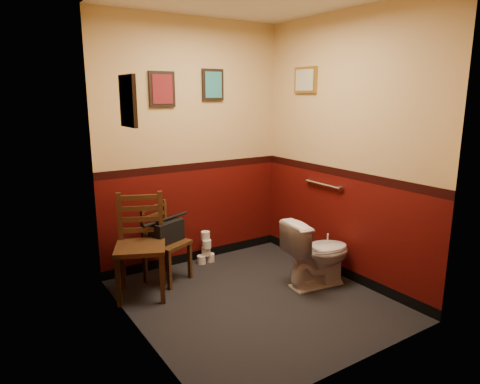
# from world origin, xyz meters

# --- Properties ---
(floor) EXTENTS (2.20, 2.40, 0.00)m
(floor) POSITION_xyz_m (0.00, 0.00, 0.00)
(floor) COLOR black
(floor) RESTS_ON ground
(wall_back) EXTENTS (2.20, 0.00, 2.70)m
(wall_back) POSITION_xyz_m (0.00, 1.20, 1.35)
(wall_back) COLOR #460A07
(wall_back) RESTS_ON ground
(wall_front) EXTENTS (2.20, 0.00, 2.70)m
(wall_front) POSITION_xyz_m (0.00, -1.20, 1.35)
(wall_front) COLOR #460A07
(wall_front) RESTS_ON ground
(wall_left) EXTENTS (0.00, 2.40, 2.70)m
(wall_left) POSITION_xyz_m (-1.10, 0.00, 1.35)
(wall_left) COLOR #460A07
(wall_left) RESTS_ON ground
(wall_right) EXTENTS (0.00, 2.40, 2.70)m
(wall_right) POSITION_xyz_m (1.10, 0.00, 1.35)
(wall_right) COLOR #460A07
(wall_right) RESTS_ON ground
(grab_bar) EXTENTS (0.05, 0.56, 0.06)m
(grab_bar) POSITION_xyz_m (1.07, 0.25, 0.95)
(grab_bar) COLOR silver
(grab_bar) RESTS_ON wall_right
(framed_print_back_a) EXTENTS (0.28, 0.04, 0.36)m
(framed_print_back_a) POSITION_xyz_m (-0.35, 1.18, 1.95)
(framed_print_back_a) COLOR black
(framed_print_back_a) RESTS_ON wall_back
(framed_print_back_b) EXTENTS (0.26, 0.04, 0.34)m
(framed_print_back_b) POSITION_xyz_m (0.25, 1.18, 2.00)
(framed_print_back_b) COLOR black
(framed_print_back_b) RESTS_ON wall_back
(framed_print_left) EXTENTS (0.04, 0.30, 0.38)m
(framed_print_left) POSITION_xyz_m (-1.08, 0.10, 1.85)
(framed_print_left) COLOR black
(framed_print_left) RESTS_ON wall_left
(framed_print_right) EXTENTS (0.04, 0.34, 0.28)m
(framed_print_right) POSITION_xyz_m (1.08, 0.60, 2.05)
(framed_print_right) COLOR olive
(framed_print_right) RESTS_ON wall_right
(toilet) EXTENTS (0.74, 0.48, 0.68)m
(toilet) POSITION_xyz_m (0.72, -0.07, 0.34)
(toilet) COLOR white
(toilet) RESTS_ON floor
(toilet_brush) EXTENTS (0.13, 0.13, 0.47)m
(toilet_brush) POSITION_xyz_m (0.96, 0.04, 0.08)
(toilet_brush) COLOR silver
(toilet_brush) RESTS_ON floor
(chair_left) EXTENTS (0.60, 0.60, 0.98)m
(chair_left) POSITION_xyz_m (-0.83, 0.71, 0.49)
(chair_left) COLOR #553419
(chair_left) RESTS_ON floor
(chair_right) EXTENTS (0.50, 0.50, 0.81)m
(chair_right) POSITION_xyz_m (-0.52, 0.89, 0.41)
(chair_right) COLOR #553419
(chair_right) RESTS_ON floor
(handbag) EXTENTS (0.39, 0.29, 0.26)m
(handbag) POSITION_xyz_m (-0.50, 0.86, 0.54)
(handbag) COLOR black
(handbag) RESTS_ON chair_right
(tp_stack) EXTENTS (0.21, 0.13, 0.37)m
(tp_stack) POSITION_xyz_m (0.06, 1.06, 0.16)
(tp_stack) COLOR silver
(tp_stack) RESTS_ON floor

